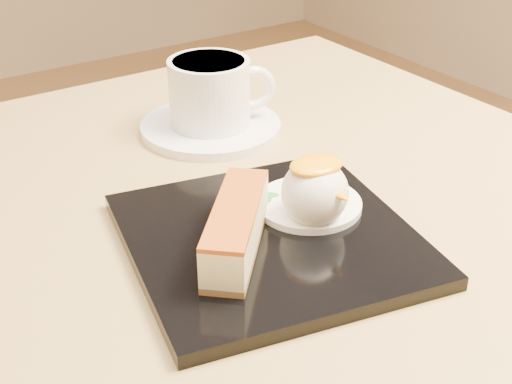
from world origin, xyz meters
TOP-DOWN VIEW (x-y plane):
  - table at (0.00, 0.00)m, footprint 0.80×0.80m
  - dessert_plate at (0.02, -0.03)m, footprint 0.26×0.26m
  - cheesecake at (-0.02, -0.03)m, footprint 0.11×0.11m
  - cream_smear at (0.07, -0.01)m, footprint 0.09×0.09m
  - ice_cream_scoop at (0.06, -0.03)m, footprint 0.05×0.05m
  - mango_sauce at (0.06, -0.03)m, footprint 0.05×0.04m
  - mint_sprig at (0.04, 0.01)m, footprint 0.03×0.02m
  - saucer at (0.09, 0.19)m, footprint 0.15×0.15m
  - coffee_cup at (0.09, 0.19)m, footprint 0.11×0.09m

SIDE VIEW (x-z plane):
  - table at x=0.00m, z-range 0.20..0.92m
  - saucer at x=0.09m, z-range 0.72..0.73m
  - dessert_plate at x=0.02m, z-range 0.72..0.73m
  - cream_smear at x=0.07m, z-range 0.73..0.74m
  - mint_sprig at x=0.04m, z-range 0.74..0.74m
  - cheesecake at x=-0.02m, z-range 0.73..0.77m
  - ice_cream_scoop at x=0.06m, z-range 0.73..0.79m
  - coffee_cup at x=0.09m, z-range 0.73..0.80m
  - mango_sauce at x=0.06m, z-range 0.78..0.79m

